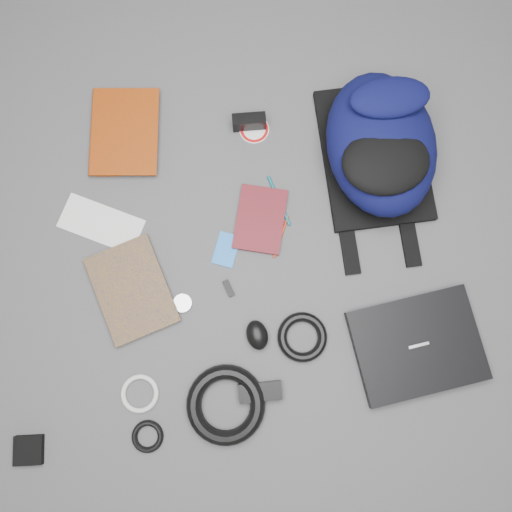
{
  "coord_description": "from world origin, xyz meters",
  "views": [
    {
      "loc": [
        -0.01,
        -0.22,
        1.4
      ],
      "look_at": [
        0.0,
        0.0,
        0.02
      ],
      "focal_mm": 35.0,
      "sensor_mm": 36.0,
      "label": 1
    }
  ],
  "objects_px": {
    "backpack": "(381,144)",
    "compact_camera": "(249,122)",
    "pouch": "(29,450)",
    "textbook_red": "(91,132)",
    "mouse": "(257,335)",
    "comic_book": "(99,304)",
    "laptop": "(417,345)",
    "power_brick": "(260,392)",
    "dvd_case": "(260,219)"
  },
  "relations": [
    {
      "from": "backpack",
      "to": "compact_camera",
      "type": "distance_m",
      "value": 0.38
    },
    {
      "from": "backpack",
      "to": "pouch",
      "type": "bearing_deg",
      "value": -146.45
    },
    {
      "from": "textbook_red",
      "to": "mouse",
      "type": "distance_m",
      "value": 0.76
    },
    {
      "from": "mouse",
      "to": "pouch",
      "type": "distance_m",
      "value": 0.68
    },
    {
      "from": "backpack",
      "to": "comic_book",
      "type": "relative_size",
      "value": 1.75
    },
    {
      "from": "backpack",
      "to": "compact_camera",
      "type": "height_order",
      "value": "backpack"
    },
    {
      "from": "backpack",
      "to": "pouch",
      "type": "xyz_separation_m",
      "value": [
        -0.97,
        -0.79,
        -0.09
      ]
    },
    {
      "from": "backpack",
      "to": "compact_camera",
      "type": "bearing_deg",
      "value": 157.92
    },
    {
      "from": "laptop",
      "to": "comic_book",
      "type": "bearing_deg",
      "value": 159.03
    },
    {
      "from": "laptop",
      "to": "power_brick",
      "type": "bearing_deg",
      "value": -177.42
    },
    {
      "from": "textbook_red",
      "to": "comic_book",
      "type": "bearing_deg",
      "value": -84.38
    },
    {
      "from": "pouch",
      "to": "mouse",
      "type": "bearing_deg",
      "value": 24.56
    },
    {
      "from": "laptop",
      "to": "textbook_red",
      "type": "xyz_separation_m",
      "value": [
        -0.9,
        0.64,
        -0.0
      ]
    },
    {
      "from": "laptop",
      "to": "textbook_red",
      "type": "bearing_deg",
      "value": 132.85
    },
    {
      "from": "textbook_red",
      "to": "pouch",
      "type": "xyz_separation_m",
      "value": [
        -0.15,
        -0.88,
        -0.0
      ]
    },
    {
      "from": "laptop",
      "to": "textbook_red",
      "type": "distance_m",
      "value": 1.11
    },
    {
      "from": "mouse",
      "to": "comic_book",
      "type": "bearing_deg",
      "value": 153.0
    },
    {
      "from": "comic_book",
      "to": "dvd_case",
      "type": "distance_m",
      "value": 0.51
    },
    {
      "from": "comic_book",
      "to": "compact_camera",
      "type": "xyz_separation_m",
      "value": [
        0.43,
        0.51,
        0.02
      ]
    },
    {
      "from": "compact_camera",
      "to": "pouch",
      "type": "bearing_deg",
      "value": -126.98
    },
    {
      "from": "textbook_red",
      "to": "compact_camera",
      "type": "relative_size",
      "value": 2.76
    },
    {
      "from": "textbook_red",
      "to": "dvd_case",
      "type": "height_order",
      "value": "textbook_red"
    },
    {
      "from": "compact_camera",
      "to": "power_brick",
      "type": "xyz_separation_m",
      "value": [
        0.01,
        -0.76,
        -0.01
      ]
    },
    {
      "from": "power_brick",
      "to": "compact_camera",
      "type": "bearing_deg",
      "value": 86.49
    },
    {
      "from": "backpack",
      "to": "mouse",
      "type": "height_order",
      "value": "backpack"
    },
    {
      "from": "dvd_case",
      "to": "pouch",
      "type": "height_order",
      "value": "pouch"
    },
    {
      "from": "textbook_red",
      "to": "compact_camera",
      "type": "bearing_deg",
      "value": 3.29
    },
    {
      "from": "textbook_red",
      "to": "dvd_case",
      "type": "distance_m",
      "value": 0.56
    },
    {
      "from": "backpack",
      "to": "mouse",
      "type": "relative_size",
      "value": 5.66
    },
    {
      "from": "backpack",
      "to": "textbook_red",
      "type": "xyz_separation_m",
      "value": [
        -0.82,
        0.1,
        -0.08
      ]
    },
    {
      "from": "pouch",
      "to": "power_brick",
      "type": "bearing_deg",
      "value": 11.91
    },
    {
      "from": "comic_book",
      "to": "laptop",
      "type": "bearing_deg",
      "value": -30.37
    },
    {
      "from": "laptop",
      "to": "pouch",
      "type": "relative_size",
      "value": 4.44
    },
    {
      "from": "backpack",
      "to": "laptop",
      "type": "distance_m",
      "value": 0.56
    },
    {
      "from": "power_brick",
      "to": "dvd_case",
      "type": "bearing_deg",
      "value": 84.02
    },
    {
      "from": "dvd_case",
      "to": "pouch",
      "type": "distance_m",
      "value": 0.88
    },
    {
      "from": "compact_camera",
      "to": "mouse",
      "type": "relative_size",
      "value": 1.18
    },
    {
      "from": "backpack",
      "to": "laptop",
      "type": "xyz_separation_m",
      "value": [
        0.08,
        -0.55,
        -0.08
      ]
    },
    {
      "from": "backpack",
      "to": "textbook_red",
      "type": "bearing_deg",
      "value": 167.93
    },
    {
      "from": "backpack",
      "to": "power_brick",
      "type": "relative_size",
      "value": 3.99
    },
    {
      "from": "dvd_case",
      "to": "laptop",
      "type": "bearing_deg",
      "value": -30.94
    },
    {
      "from": "comic_book",
      "to": "power_brick",
      "type": "height_order",
      "value": "power_brick"
    },
    {
      "from": "backpack",
      "to": "pouch",
      "type": "distance_m",
      "value": 1.25
    },
    {
      "from": "pouch",
      "to": "backpack",
      "type": "bearing_deg",
      "value": 39.01
    },
    {
      "from": "laptop",
      "to": "textbook_red",
      "type": "relative_size",
      "value": 1.26
    },
    {
      "from": "laptop",
      "to": "power_brick",
      "type": "relative_size",
      "value": 2.89
    },
    {
      "from": "power_brick",
      "to": "pouch",
      "type": "relative_size",
      "value": 1.53
    },
    {
      "from": "backpack",
      "to": "power_brick",
      "type": "xyz_separation_m",
      "value": [
        -0.35,
        -0.66,
        -0.08
      ]
    },
    {
      "from": "pouch",
      "to": "compact_camera",
      "type": "bearing_deg",
      "value": 55.59
    },
    {
      "from": "laptop",
      "to": "comic_book",
      "type": "xyz_separation_m",
      "value": [
        -0.87,
        0.14,
        -0.01
      ]
    }
  ]
}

